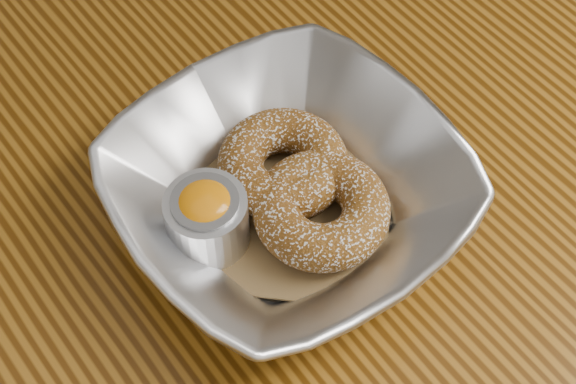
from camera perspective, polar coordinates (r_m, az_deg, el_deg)
table at (r=0.71m, az=-4.68°, el=-8.53°), size 1.20×0.80×0.75m
serving_bowl at (r=0.61m, az=-0.00°, el=-0.05°), size 0.24×0.24×0.06m
parchment at (r=0.63m, az=-0.00°, el=-1.07°), size 0.21×0.21×0.00m
donut_back at (r=0.63m, az=-0.32°, el=1.83°), size 0.10×0.10×0.03m
donut_front at (r=0.61m, az=2.17°, el=-1.14°), size 0.11×0.11×0.03m
ramekin at (r=0.60m, az=-5.27°, el=-1.65°), size 0.06×0.06×0.05m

